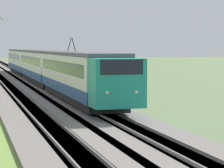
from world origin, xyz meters
The scene contains 5 objects.
ballast_main centered at (50.00, 0.00, 0.15)m, with size 240.00×4.40×0.30m.
ballast_adjacent centered at (50.00, -3.89, 0.15)m, with size 240.00×4.40×0.30m.
track_main centered at (50.00, 0.00, 0.16)m, with size 240.00×1.57×0.45m.
track_adjacent centered at (50.00, -3.89, 0.16)m, with size 240.00×1.57×0.45m.
passenger_train centered at (46.25, -3.89, 2.34)m, with size 63.83×2.96×5.01m.
Camera 1 is at (-12.70, 3.86, 4.29)m, focal length 85.00 mm.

